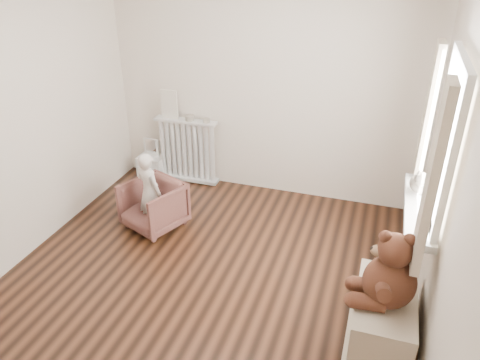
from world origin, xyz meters
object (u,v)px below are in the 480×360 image
(armchair, at_px, (153,205))
(teddy_bear, at_px, (391,272))
(plush_cat, at_px, (420,182))
(radiator, at_px, (187,152))
(toy_bench, at_px, (383,316))
(toy_vanity, at_px, (151,157))
(child, at_px, (150,192))

(armchair, xyz_separation_m, teddy_bear, (2.37, -0.91, 0.42))
(plush_cat, bearing_deg, radiator, 130.93)
(armchair, bearing_deg, plush_cat, 20.34)
(radiator, distance_m, toy_bench, 3.12)
(toy_vanity, distance_m, plush_cat, 3.37)
(child, height_order, toy_bench, child)
(armchair, distance_m, child, 0.20)
(toy_bench, bearing_deg, plush_cat, 79.37)
(child, relative_size, teddy_bear, 1.42)
(radiator, relative_size, child, 0.96)
(child, relative_size, toy_bench, 1.03)
(armchair, distance_m, plush_cat, 2.62)
(child, distance_m, teddy_bear, 2.53)
(plush_cat, bearing_deg, toy_vanity, 134.96)
(radiator, xyz_separation_m, plush_cat, (2.60, -1.17, 0.61))
(child, xyz_separation_m, toy_bench, (2.38, -0.79, -0.25))
(toy_bench, distance_m, teddy_bear, 0.48)
(toy_bench, relative_size, teddy_bear, 1.38)
(radiator, height_order, plush_cat, plush_cat)
(radiator, relative_size, toy_vanity, 1.63)
(toy_vanity, xyz_separation_m, teddy_bear, (2.95, -1.95, 0.40))
(teddy_bear, bearing_deg, toy_bench, 78.24)
(toy_vanity, bearing_deg, toy_bench, -32.50)
(toy_bench, bearing_deg, armchair, 160.50)
(plush_cat, bearing_deg, armchair, 152.96)
(toy_vanity, relative_size, armchair, 0.89)
(radiator, xyz_separation_m, armchair, (0.08, -1.07, -0.14))
(toy_vanity, height_order, plush_cat, plush_cat)
(toy_bench, relative_size, plush_cat, 3.06)
(armchair, height_order, toy_bench, armchair)
(toy_bench, height_order, plush_cat, plush_cat)
(armchair, relative_size, plush_cat, 2.07)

